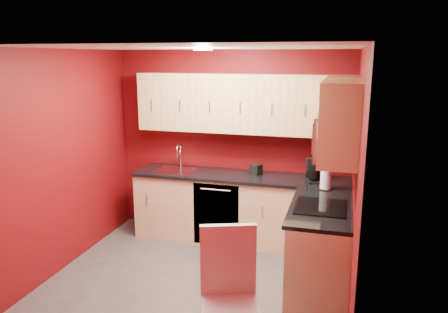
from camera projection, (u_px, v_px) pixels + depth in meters
The scene contains 21 objects.
floor at pixel (197, 281), 4.81m from camera, with size 3.20×3.20×0.00m, color #4F4C49.
ceiling at pixel (193, 47), 4.24m from camera, with size 3.20×3.20×0.00m, color white.
wall_back at pixel (232, 144), 5.93m from camera, with size 3.20×3.20×0.00m, color #5F090D.
wall_front at pixel (125, 224), 3.12m from camera, with size 3.20×3.20×0.00m, color #5F090D.
wall_left at pixel (62, 162), 4.95m from camera, with size 3.00×3.00×0.00m, color #5F090D.
wall_right at pixel (356, 183), 4.10m from camera, with size 3.00×3.00×0.00m, color #5F090D.
base_cabinets_back at pixel (240, 209), 5.78m from camera, with size 2.80×0.60×0.87m, color #EBB986.
base_cabinets_right at pixel (320, 249), 4.60m from camera, with size 0.60×1.30×0.87m, color #EBB986.
countertop_back at pixel (240, 177), 5.67m from camera, with size 2.80×0.63×0.04m, color black.
countertop_right at pixel (321, 208), 4.49m from camera, with size 0.63×1.27×0.04m, color black.
upper_cabinets_back at pixel (244, 103), 5.59m from camera, with size 2.80×0.35×0.75m, color tan.
upper_cabinets_right at pixel (341, 110), 4.42m from camera, with size 0.35×1.55×0.75m.
microwave at pixel (336, 136), 4.25m from camera, with size 0.42×0.76×0.42m.
cooktop at pixel (320, 207), 4.45m from camera, with size 0.50×0.55×0.01m, color black.
sink at pixel (176, 167), 5.91m from camera, with size 0.52×0.42×0.35m.
dishwasher_front at pixel (216, 215), 5.58m from camera, with size 0.60×0.02×0.82m, color black.
downlight at pixel (203, 49), 4.53m from camera, with size 0.20×0.20×0.01m, color white.
coffee_maker at pixel (314, 171), 5.32m from camera, with size 0.17×0.23×0.28m, color black, non-canonical shape.
napkin_holder at pixel (256, 169), 5.67m from camera, with size 0.13×0.13×0.14m, color black, non-canonical shape.
paper_towel at pixel (326, 178), 5.03m from camera, with size 0.16×0.16×0.28m, color white, non-canonical shape.
dining_chair at pixel (230, 303), 3.37m from camera, with size 0.45×0.47×1.12m, color silver, non-canonical shape.
Camera 1 is at (1.47, -4.13, 2.42)m, focal length 35.00 mm.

